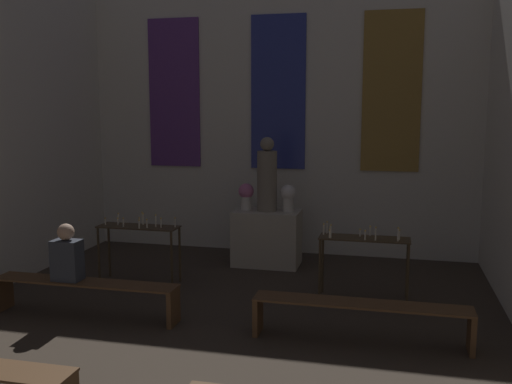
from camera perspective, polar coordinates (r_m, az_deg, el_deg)
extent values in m
cube|color=silver|center=(10.45, 2.30, 7.21)|extent=(7.32, 0.12, 4.88)
cube|color=#60337F|center=(10.94, -8.17, 9.75)|extent=(0.99, 0.03, 2.73)
cube|color=navy|center=(10.38, 2.23, 9.90)|extent=(0.99, 0.03, 2.73)
cube|color=olive|center=(10.18, 13.42, 9.71)|extent=(0.99, 0.03, 2.73)
cube|color=#BCB29E|center=(9.72, 1.10, -4.60)|extent=(1.11, 0.68, 0.94)
cylinder|color=gray|center=(9.55, 1.11, 1.10)|extent=(0.33, 0.33, 1.01)
sphere|color=gray|center=(9.49, 1.12, 4.82)|extent=(0.23, 0.23, 0.23)
cylinder|color=beige|center=(9.69, -0.99, -1.12)|extent=(0.18, 0.18, 0.23)
sphere|color=#C66B9E|center=(9.66, -0.99, 0.09)|extent=(0.26, 0.26, 0.26)
cylinder|color=beige|center=(9.54, 3.23, -1.28)|extent=(0.18, 0.18, 0.23)
sphere|color=silver|center=(9.51, 3.24, -0.05)|extent=(0.26, 0.26, 0.26)
cube|color=#473823|center=(8.85, -11.67, -3.42)|extent=(1.24, 0.39, 0.02)
cylinder|color=#473823|center=(9.07, -15.45, -6.11)|extent=(0.04, 0.04, 0.86)
cylinder|color=#473823|center=(8.58, -8.44, -6.74)|extent=(0.04, 0.04, 0.86)
cylinder|color=#473823|center=(9.36, -14.47, -5.63)|extent=(0.04, 0.04, 0.86)
cylinder|color=#473823|center=(8.87, -7.64, -6.20)|extent=(0.04, 0.04, 0.86)
cylinder|color=silver|center=(8.89, -11.59, -2.96)|extent=(0.02, 0.02, 0.10)
sphere|color=#F9CC4C|center=(8.88, -11.60, -2.55)|extent=(0.02, 0.02, 0.02)
cylinder|color=silver|center=(8.72, -10.00, -2.91)|extent=(0.02, 0.02, 0.17)
sphere|color=#F9CC4C|center=(8.70, -10.02, -2.29)|extent=(0.02, 0.02, 0.02)
cylinder|color=silver|center=(8.67, -8.10, -3.08)|extent=(0.02, 0.02, 0.13)
sphere|color=#F9CC4C|center=(8.65, -8.11, -2.59)|extent=(0.02, 0.02, 0.02)
cylinder|color=silver|center=(8.66, -9.49, -3.11)|extent=(0.02, 0.02, 0.13)
sphere|color=#F9CC4C|center=(8.65, -9.50, -2.62)|extent=(0.02, 0.02, 0.02)
cylinder|color=silver|center=(8.68, -10.86, -3.18)|extent=(0.02, 0.02, 0.12)
sphere|color=#F9CC4C|center=(8.66, -10.87, -2.73)|extent=(0.02, 0.02, 0.02)
cylinder|color=silver|center=(8.85, -13.13, -3.02)|extent=(0.02, 0.02, 0.12)
sphere|color=#F9CC4C|center=(8.84, -13.14, -2.57)|extent=(0.02, 0.02, 0.02)
cylinder|color=silver|center=(8.96, -11.31, -2.64)|extent=(0.02, 0.02, 0.17)
sphere|color=#F9CC4C|center=(8.94, -11.33, -2.01)|extent=(0.02, 0.02, 0.02)
cylinder|color=silver|center=(8.99, -13.66, -2.94)|extent=(0.02, 0.02, 0.09)
sphere|color=#F9CC4C|center=(8.98, -13.67, -2.57)|extent=(0.02, 0.02, 0.02)
cylinder|color=silver|center=(9.10, -13.59, -2.63)|extent=(0.02, 0.02, 0.14)
sphere|color=#F9CC4C|center=(9.08, -13.61, -2.11)|extent=(0.02, 0.02, 0.02)
cylinder|color=silver|center=(8.67, -11.61, -3.22)|extent=(0.02, 0.02, 0.11)
sphere|color=#F9CC4C|center=(8.65, -11.63, -2.78)|extent=(0.02, 0.02, 0.02)
cylinder|color=silver|center=(8.93, -11.21, -2.71)|extent=(0.02, 0.02, 0.16)
sphere|color=#F9CC4C|center=(8.92, -11.23, -2.14)|extent=(0.02, 0.02, 0.02)
cylinder|color=silver|center=(9.05, -14.83, -2.91)|extent=(0.02, 0.02, 0.09)
sphere|color=#F9CC4C|center=(9.04, -14.84, -2.55)|extent=(0.02, 0.02, 0.02)
cube|color=#473823|center=(8.05, 10.79, -4.58)|extent=(1.24, 0.39, 0.02)
cylinder|color=#473823|center=(8.04, 6.39, -7.72)|extent=(0.04, 0.04, 0.86)
cylinder|color=#473823|center=(8.00, 14.94, -8.06)|extent=(0.04, 0.04, 0.86)
cylinder|color=#473823|center=(8.36, 6.67, -7.10)|extent=(0.04, 0.04, 0.86)
cylinder|color=#473823|center=(8.32, 14.88, -7.42)|extent=(0.04, 0.04, 0.86)
cylinder|color=silver|center=(7.89, 11.87, -4.17)|extent=(0.02, 0.02, 0.17)
sphere|color=#F9CC4C|center=(7.87, 11.89, -3.50)|extent=(0.02, 0.02, 0.02)
cylinder|color=silver|center=(8.19, 11.34, -3.88)|extent=(0.02, 0.02, 0.12)
sphere|color=#F9CC4C|center=(8.17, 11.36, -3.41)|extent=(0.02, 0.02, 0.02)
cylinder|color=silver|center=(7.91, 14.01, -4.20)|extent=(0.02, 0.02, 0.17)
sphere|color=#F9CC4C|center=(7.89, 14.04, -3.51)|extent=(0.02, 0.02, 0.02)
cylinder|color=silver|center=(8.22, 7.11, -3.60)|extent=(0.02, 0.02, 0.15)
sphere|color=#F9CC4C|center=(8.20, 7.12, -2.99)|extent=(0.02, 0.02, 0.02)
cylinder|color=silver|center=(7.93, 7.49, -3.99)|extent=(0.02, 0.02, 0.17)
sphere|color=#F9CC4C|center=(7.91, 7.50, -3.30)|extent=(0.02, 0.02, 0.02)
cylinder|color=silver|center=(8.09, 10.36, -4.10)|extent=(0.02, 0.02, 0.09)
sphere|color=#F9CC4C|center=(8.08, 10.37, -3.70)|extent=(0.02, 0.02, 0.02)
cylinder|color=silver|center=(8.08, 14.05, -4.18)|extent=(0.02, 0.02, 0.10)
sphere|color=#F9CC4C|center=(8.07, 14.07, -3.74)|extent=(0.02, 0.02, 0.02)
cylinder|color=silver|center=(8.08, 7.43, -3.96)|extent=(0.02, 0.02, 0.11)
sphere|color=#F9CC4C|center=(8.07, 7.44, -3.48)|extent=(0.02, 0.02, 0.02)
cylinder|color=silver|center=(8.13, 6.78, -3.77)|extent=(0.02, 0.02, 0.14)
sphere|color=#F9CC4C|center=(8.11, 6.79, -3.20)|extent=(0.02, 0.02, 0.02)
cylinder|color=silver|center=(7.95, 7.37, -4.22)|extent=(0.02, 0.02, 0.10)
sphere|color=#F9CC4C|center=(7.93, 7.38, -3.79)|extent=(0.02, 0.02, 0.02)
cylinder|color=silver|center=(7.89, 10.85, -4.33)|extent=(0.02, 0.02, 0.12)
sphere|color=#F9CC4C|center=(7.88, 10.87, -3.82)|extent=(0.02, 0.02, 0.02)
cylinder|color=silver|center=(8.00, 14.14, -4.23)|extent=(0.02, 0.02, 0.12)
sphere|color=#F9CC4C|center=(7.99, 14.16, -3.71)|extent=(0.02, 0.02, 0.02)
cube|color=brown|center=(7.66, -16.76, -8.63)|extent=(2.46, 0.36, 0.03)
cube|color=brown|center=(8.38, -23.90, -9.22)|extent=(0.06, 0.32, 0.45)
cube|color=brown|center=(7.23, -8.26, -11.36)|extent=(0.06, 0.32, 0.45)
cube|color=brown|center=(6.69, 10.43, -10.92)|extent=(2.46, 0.36, 0.03)
cube|color=brown|center=(6.92, 0.19, -12.17)|extent=(0.06, 0.32, 0.45)
cube|color=brown|center=(6.82, 20.75, -13.05)|extent=(0.06, 0.32, 0.45)
cube|color=#383D47|center=(7.70, -18.36, -6.49)|extent=(0.36, 0.24, 0.52)
sphere|color=tan|center=(7.62, -18.49, -3.81)|extent=(0.21, 0.21, 0.21)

